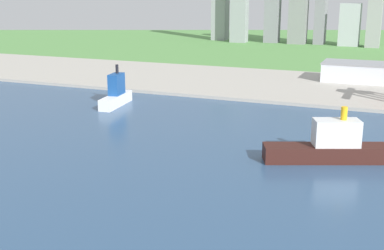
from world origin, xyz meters
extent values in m
plane|color=#579149|center=(0.00, 300.00, 0.00)|extent=(2400.00, 2400.00, 0.00)
cube|color=#2D4C70|center=(0.00, 240.00, 0.07)|extent=(840.00, 360.00, 0.15)
cube|color=#ACA69B|center=(0.00, 490.00, 1.25)|extent=(840.00, 140.00, 2.50)
cube|color=white|center=(-106.76, 375.05, 3.87)|extent=(13.02, 39.33, 7.44)
cube|color=#19478C|center=(-107.01, 377.04, 14.67)|extent=(8.60, 14.66, 14.15)
cylinder|color=black|center=(-107.25, 378.96, 24.72)|extent=(1.97, 1.97, 5.95)
cube|color=#381914|center=(41.66, 311.64, 3.89)|extent=(57.13, 32.65, 7.48)
cube|color=silver|center=(45.46, 313.19, 13.68)|extent=(22.76, 17.10, 12.09)
cylinder|color=yellow|center=(48.09, 314.27, 22.72)|extent=(2.89, 2.89, 5.99)
cube|color=silver|center=(37.76, 524.00, 9.79)|extent=(57.17, 33.91, 14.57)
cube|color=gray|center=(37.76, 524.00, 17.67)|extent=(58.32, 34.58, 1.20)
cube|color=#919799|center=(-159.70, 823.19, 56.18)|extent=(23.91, 17.46, 112.37)
cube|color=gray|center=(-113.35, 839.11, 52.41)|extent=(20.87, 20.10, 104.81)
cube|color=gray|center=(-74.39, 834.99, 56.75)|extent=(25.04, 22.00, 113.50)
cube|color=#AAAFB3|center=(-1.73, 835.17, 29.27)|extent=(27.56, 26.06, 58.54)
cube|color=#969696|center=(30.63, 825.54, 47.43)|extent=(18.68, 19.08, 94.86)
camera|label=1|loc=(69.33, 83.80, 76.23)|focal=47.49mm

